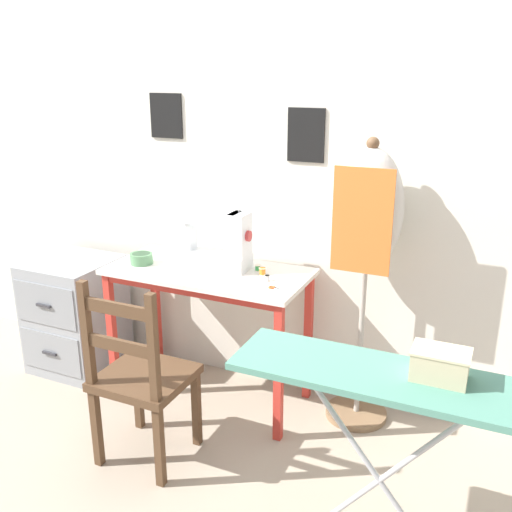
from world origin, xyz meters
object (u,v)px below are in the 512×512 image
at_px(sewing_machine, 220,241).
at_px(fabric_bowl, 141,258).
at_px(scissors, 277,288).
at_px(thread_spool_mid_table, 262,271).
at_px(filing_cabinet, 76,314).
at_px(storage_box, 440,364).
at_px(thread_spool_near_machine, 258,268).
at_px(thread_spool_far_edge, 267,278).
at_px(wooden_chair, 141,378).
at_px(ironing_board, 387,388).
at_px(dress_form, 368,225).

height_order(sewing_machine, fabric_bowl, sewing_machine).
distance_m(scissors, thread_spool_mid_table, 0.21).
bearing_deg(filing_cabinet, fabric_bowl, -5.19).
relative_size(thread_spool_mid_table, storage_box, 0.21).
bearing_deg(filing_cabinet, thread_spool_near_machine, 5.19).
distance_m(scissors, storage_box, 1.05).
height_order(sewing_machine, thread_spool_far_edge, sewing_machine).
distance_m(sewing_machine, fabric_bowl, 0.45).
distance_m(thread_spool_near_machine, filing_cabinet, 1.24).
bearing_deg(thread_spool_far_edge, wooden_chair, -123.24).
bearing_deg(scissors, filing_cabinet, 175.96).
bearing_deg(thread_spool_mid_table, thread_spool_near_machine, 134.77).
bearing_deg(wooden_chair, scissors, 47.05).
distance_m(scissors, thread_spool_near_machine, 0.28).
xyz_separation_m(thread_spool_near_machine, thread_spool_far_edge, (0.10, -0.12, -0.00)).
bearing_deg(thread_spool_mid_table, sewing_machine, 177.41).
distance_m(thread_spool_near_machine, thread_spool_far_edge, 0.16).
bearing_deg(scissors, thread_spool_near_machine, 133.07).
relative_size(scissors, thread_spool_far_edge, 4.04).
bearing_deg(ironing_board, storage_box, 14.54).
bearing_deg(scissors, ironing_board, -45.43).
bearing_deg(filing_cabinet, thread_spool_far_edge, -0.71).
xyz_separation_m(thread_spool_near_machine, dress_form, (0.55, 0.05, 0.28)).
bearing_deg(thread_spool_far_edge, fabric_bowl, -177.33).
bearing_deg(fabric_bowl, thread_spool_mid_table, 9.22).
bearing_deg(ironing_board, sewing_machine, 141.30).
xyz_separation_m(filing_cabinet, storage_box, (2.17, -0.74, 0.52)).
relative_size(sewing_machine, dress_form, 0.25).
distance_m(thread_spool_mid_table, ironing_board, 1.16).
bearing_deg(dress_form, ironing_board, -71.60).
bearing_deg(fabric_bowl, thread_spool_far_edge, 2.67).
distance_m(scissors, thread_spool_far_edge, 0.12).
relative_size(scissors, ironing_board, 0.12).
relative_size(sewing_machine, thread_spool_near_machine, 11.01).
bearing_deg(filing_cabinet, sewing_machine, 4.11).
height_order(thread_spool_near_machine, thread_spool_mid_table, thread_spool_mid_table).
xyz_separation_m(ironing_board, storage_box, (0.15, 0.04, 0.10)).
bearing_deg(thread_spool_far_edge, thread_spool_near_machine, 130.83).
relative_size(fabric_bowl, storage_box, 0.68).
height_order(filing_cabinet, dress_form, dress_form).
bearing_deg(thread_spool_mid_table, wooden_chair, -116.12).
relative_size(sewing_machine, ironing_board, 0.36).
height_order(fabric_bowl, dress_form, dress_form).
relative_size(thread_spool_near_machine, ironing_board, 0.03).
bearing_deg(sewing_machine, thread_spool_mid_table, -2.59).
bearing_deg(thread_spool_far_edge, filing_cabinet, 179.29).
xyz_separation_m(scissors, dress_form, (0.36, 0.25, 0.29)).
xyz_separation_m(fabric_bowl, wooden_chair, (0.35, -0.54, -0.36)).
bearing_deg(ironing_board, filing_cabinet, 158.98).
xyz_separation_m(thread_spool_far_edge, filing_cabinet, (-1.27, 0.02, -0.43)).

